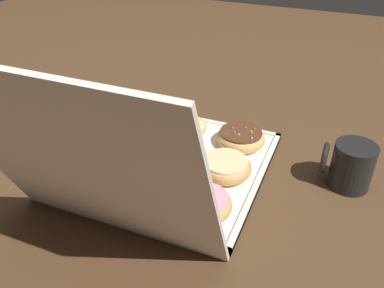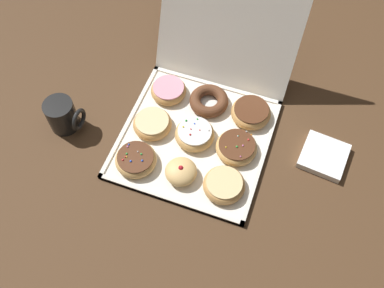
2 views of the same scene
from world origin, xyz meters
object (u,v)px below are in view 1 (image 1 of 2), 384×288
Objects in this scene: pink_frosted_donut_6 at (204,204)px; sprinkle_donut_4 at (170,154)px; glazed_ring_donut_3 at (225,166)px; sprinkle_donut_5 at (121,144)px; chocolate_frosted_donut_8 at (88,173)px; napkin_stack at (23,143)px; sprinkle_donut_0 at (241,137)px; glazed_ring_donut_2 at (145,120)px; coffee_mug at (350,165)px; chocolate_cake_ring_donut_7 at (143,189)px; jelly_filled_donut_1 at (189,126)px; donut_box at (170,163)px.

sprinkle_donut_4 is at bearing -44.33° from pink_frosted_donut_6.
sprinkle_donut_5 reaches higher than glazed_ring_donut_3.
chocolate_frosted_donut_8 is 0.96× the size of napkin_stack.
sprinkle_donut_0 is 1.01× the size of glazed_ring_donut_2.
chocolate_frosted_donut_8 is at bearing 22.30° from coffee_mug.
sprinkle_donut_5 is 1.00× the size of chocolate_cake_ring_donut_7.
jelly_filled_donut_1 is at bearing -42.01° from glazed_ring_donut_3.
jelly_filled_donut_1 reaches higher than sprinkle_donut_5.
sprinkle_donut_5 is at bearing 2.49° from sprinkle_donut_4.
coffee_mug is (-0.25, 0.05, 0.02)m from sprinkle_donut_0.
sprinkle_donut_4 is 0.18m from chocolate_frosted_donut_8.
pink_frosted_donut_6 is at bearing 90.57° from sprinkle_donut_0.
sprinkle_donut_0 is at bearing -158.02° from napkin_stack.
jelly_filled_donut_1 is 0.77× the size of sprinkle_donut_4.
donut_box is at bearing -89.78° from chocolate_cake_ring_donut_7.
chocolate_cake_ring_donut_7 is (-0.12, 0.12, -0.00)m from sprinkle_donut_5.
glazed_ring_donut_3 is at bearing 137.99° from jelly_filled_donut_1.
coffee_mug is at bearing -163.37° from glazed_ring_donut_3.
coffee_mug reaches higher than pink_frosted_donut_6.
sprinkle_donut_5 reaches higher than chocolate_cake_ring_donut_7.
sprinkle_donut_0 reaches higher than donut_box.
pink_frosted_donut_6 is (-0.25, 0.12, -0.00)m from sprinkle_donut_5.
jelly_filled_donut_1 reaches higher than chocolate_cake_ring_donut_7.
coffee_mug is at bearing -157.70° from chocolate_frosted_donut_8.
glazed_ring_donut_2 is at bearing -63.07° from chocolate_cake_ring_donut_7.
donut_box is at bearing 2.57° from glazed_ring_donut_3.
sprinkle_donut_0 reaches higher than chocolate_frosted_donut_8.
chocolate_cake_ring_donut_7 is at bearing 135.34° from sprinkle_donut_5.
sprinkle_donut_5 is at bearing -92.79° from chocolate_frosted_donut_8.
chocolate_frosted_donut_8 reaches higher than glazed_ring_donut_2.
chocolate_cake_ring_donut_7 is at bearing 90.22° from donut_box.
chocolate_frosted_donut_8 is (0.01, 0.12, 0.00)m from sprinkle_donut_5.
sprinkle_donut_0 is at bearing -178.01° from glazed_ring_donut_2.
glazed_ring_donut_2 is 1.00× the size of sprinkle_donut_4.
jelly_filled_donut_1 is at bearing -88.63° from chocolate_cake_ring_donut_7.
jelly_filled_donut_1 reaches higher than glazed_ring_donut_3.
sprinkle_donut_5 is at bearing -44.66° from chocolate_cake_ring_donut_7.
sprinkle_donut_0 is 0.13m from jelly_filled_donut_1.
sprinkle_donut_0 is 1.01× the size of sprinkle_donut_4.
napkin_stack is at bearing 10.42° from sprinkle_donut_4.
glazed_ring_donut_3 is at bearing -152.70° from chocolate_frosted_donut_8.
chocolate_frosted_donut_8 is 1.12× the size of coffee_mug.
chocolate_cake_ring_donut_7 is (0.12, 0.26, -0.00)m from sprinkle_donut_0.
chocolate_frosted_donut_8 is 0.24m from napkin_stack.
sprinkle_donut_5 is 1.08× the size of pink_frosted_donut_6.
chocolate_frosted_donut_8 is at bearing 44.46° from sprinkle_donut_4.
sprinkle_donut_4 reaches higher than chocolate_frosted_donut_8.
napkin_stack is at bearing 21.98° from sprinkle_donut_0.
chocolate_frosted_donut_8 is at bearing 0.90° from pink_frosted_donut_6.
jelly_filled_donut_1 is 0.18m from sprinkle_donut_5.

